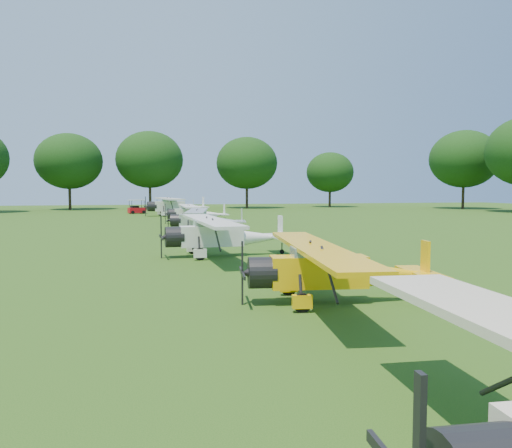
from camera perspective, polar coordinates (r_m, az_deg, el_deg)
The scene contains 9 objects.
ground at distance 28.76m, azimuth -4.86°, elevation -2.54°, with size 160.00×160.00×0.00m, color #1A4812.
tree_belt at distance 29.86m, azimuth 1.97°, elevation 13.17°, with size 137.36×130.27×14.52m.
aircraft_2 at distance 14.56m, azimuth 8.82°, elevation -4.78°, with size 5.81×9.22×1.81m.
aircraft_3 at distance 24.38m, azimuth -4.00°, elevation -0.96°, with size 6.34×10.09×1.99m.
aircraft_4 at distance 37.71m, azimuth -5.94°, elevation 0.66°, with size 5.97×9.45×1.86m.
aircraft_5 at distance 47.90m, azimuth -7.06°, elevation 1.38°, with size 6.00×9.53×1.88m.
aircraft_6 at distance 61.87m, azimuth -9.33°, elevation 2.21°, with size 7.65×12.17×2.39m.
aircraft_7 at distance 75.17m, azimuth -9.26°, elevation 2.25°, with size 5.72×9.11×1.79m.
golf_cart at distance 68.55m, azimuth -13.50°, elevation 1.68°, with size 2.45×1.90×1.85m.
Camera 1 is at (-4.23, -28.26, 3.27)m, focal length 35.00 mm.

